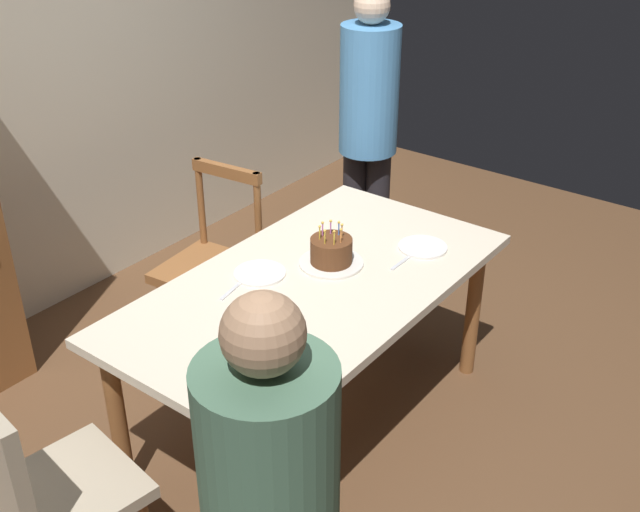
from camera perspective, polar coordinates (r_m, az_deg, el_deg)
The scene contains 13 objects.
ground at distance 3.68m, azimuth -0.48°, elevation -12.04°, with size 6.40×6.40×0.00m, color brown.
back_wall at distance 4.32m, azimuth -20.86°, elevation 12.19°, with size 6.40×0.10×2.60m, color beige.
dining_table at distance 3.28m, azimuth -0.53°, elevation -3.18°, with size 1.76×0.95×0.76m.
birthday_cake at distance 3.33m, azimuth 0.83°, elevation 0.23°, with size 0.28×0.28×0.19m.
plate_near_celebrant at distance 2.80m, azimuth -3.14°, elevation -7.20°, with size 0.22×0.22×0.01m, color white.
plate_far_side at distance 3.29m, azimuth -4.42°, elevation -1.27°, with size 0.22×0.22×0.01m, color white.
plate_near_guest at distance 3.51m, azimuth 7.51°, elevation 0.65°, with size 0.22×0.22×0.01m, color white.
fork_near_celebrant at distance 2.71m, azimuth -5.15°, elevation -8.92°, with size 0.18×0.02×0.01m, color silver.
fork_far_side at distance 3.20m, azimuth -6.38°, elevation -2.43°, with size 0.18×0.02×0.01m, color silver.
fork_near_guest at distance 3.39m, azimuth 6.07°, elevation -0.40°, with size 0.18×0.02×0.01m, color silver.
chair_spindle_back at distance 3.97m, azimuth -7.92°, elevation -0.81°, with size 0.49×0.49×0.95m.
chair_upholstered at distance 2.80m, azimuth -19.83°, elevation -15.54°, with size 0.50×0.50×0.95m.
person_guest at distance 4.33m, azimuth 3.55°, elevation 9.53°, with size 0.32×0.32×1.70m.
Camera 1 is at (-2.19, -1.70, 2.42)m, focal length 43.81 mm.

